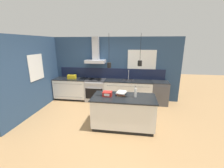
{
  "coord_description": "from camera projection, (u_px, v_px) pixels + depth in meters",
  "views": [
    {
      "loc": [
        0.94,
        -4.13,
        2.37
      ],
      "look_at": [
        0.25,
        0.59,
        1.05
      ],
      "focal_mm": 24.0,
      "sensor_mm": 36.0,
      "label": 1
    }
  ],
  "objects": [
    {
      "name": "book_stack",
      "position": [
        121.0,
        93.0,
        4.31
      ],
      "size": [
        0.32,
        0.36,
        0.1
      ],
      "color": "olive",
      "rests_on": "kitchen_island"
    },
    {
      "name": "counter_run_left",
      "position": [
        71.0,
        89.0,
        6.43
      ],
      "size": [
        1.37,
        0.64,
        0.91
      ],
      "color": "black",
      "rests_on": "ground_plane"
    },
    {
      "name": "bottle_on_island",
      "position": [
        135.0,
        92.0,
        4.13
      ],
      "size": [
        0.07,
        0.07,
        0.32
      ],
      "color": "silver",
      "rests_on": "kitchen_island"
    },
    {
      "name": "ground_plane",
      "position": [
        101.0,
        121.0,
        4.7
      ],
      "size": [
        16.0,
        16.0,
        0.0
      ],
      "primitive_type": "plane",
      "color": "#A87F51",
      "rests_on": "ground"
    },
    {
      "name": "counter_run_sink",
      "position": [
        128.0,
        91.0,
        6.09
      ],
      "size": [
        1.88,
        0.64,
        1.3
      ],
      "color": "black",
      "rests_on": "ground_plane"
    },
    {
      "name": "oven_range",
      "position": [
        96.0,
        90.0,
        6.27
      ],
      "size": [
        0.81,
        0.66,
        0.91
      ],
      "color": "#B5B5BA",
      "rests_on": "ground_plane"
    },
    {
      "name": "red_supply_box",
      "position": [
        107.0,
        94.0,
        4.23
      ],
      "size": [
        0.25,
        0.2,
        0.13
      ],
      "color": "red",
      "rests_on": "kitchen_island"
    },
    {
      "name": "yellow_toolbox",
      "position": [
        72.0,
        77.0,
        6.28
      ],
      "size": [
        0.34,
        0.18,
        0.19
      ],
      "color": "gold",
      "rests_on": "counter_run_left"
    },
    {
      "name": "kitchen_island",
      "position": [
        123.0,
        112.0,
        4.29
      ],
      "size": [
        1.77,
        0.92,
        0.91
      ],
      "color": "black",
      "rests_on": "ground_plane"
    },
    {
      "name": "wall_left",
      "position": [
        39.0,
        73.0,
        5.36
      ],
      "size": [
        0.08,
        3.8,
        2.6
      ],
      "color": "navy",
      "rests_on": "ground_plane"
    },
    {
      "name": "wall_back",
      "position": [
        110.0,
        68.0,
        6.25
      ],
      "size": [
        5.6,
        2.35,
        2.6
      ],
      "color": "navy",
      "rests_on": "ground_plane"
    },
    {
      "name": "dishwasher",
      "position": [
        159.0,
        93.0,
        5.92
      ],
      "size": [
        0.62,
        0.65,
        0.91
      ],
      "color": "#4C4C51",
      "rests_on": "ground_plane"
    }
  ]
}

